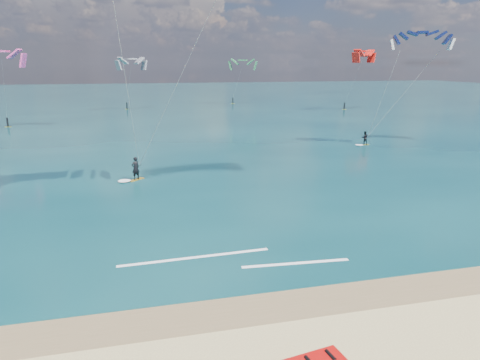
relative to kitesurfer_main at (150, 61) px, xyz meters
name	(u,v)px	position (x,y,z in m)	size (l,w,h in m)	color
ground	(171,144)	(2.56, 19.86, -9.69)	(320.00, 320.00, 0.00)	tan
wet_sand_strip	(243,309)	(2.56, -17.14, -9.68)	(320.00, 2.40, 0.01)	brown
sea	(152,101)	(2.56, 83.86, -9.67)	(320.00, 200.00, 0.04)	#0A313A
kitesurfer_main	(150,61)	(0.00, 0.00, 0.00)	(11.04, 9.51, 18.97)	gold
kitesurfer_far	(394,83)	(27.41, 12.34, -2.30)	(9.67, 5.82, 14.02)	yellow
shoreline_foam	(236,260)	(3.28, -12.79, -9.64)	(11.30, 2.37, 0.01)	white
distant_kites	(133,82)	(-1.63, 56.94, -3.85)	(91.63, 39.24, 14.11)	red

